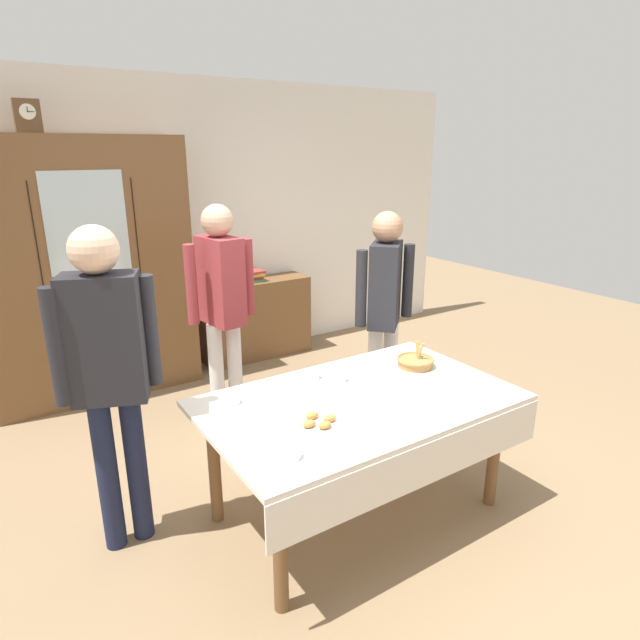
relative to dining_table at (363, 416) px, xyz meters
name	(u,v)px	position (x,y,z in m)	size (l,w,h in m)	color
ground_plane	(337,493)	(0.00, 0.24, -0.65)	(12.00, 12.00, 0.00)	#846B4C
back_wall	(179,228)	(0.00, 2.89, 0.70)	(6.40, 0.10, 2.70)	silver
dining_table	(363,416)	(0.00, 0.00, 0.00)	(1.73, 1.05, 0.74)	brown
wall_cabinet	(88,272)	(-0.90, 2.59, 0.44)	(1.67, 0.46, 2.18)	brown
mantel_clock	(27,116)	(-1.17, 2.59, 1.65)	(0.18, 0.11, 0.24)	brown
bookshelf_low	(256,319)	(0.65, 2.64, -0.25)	(1.13, 0.35, 0.81)	brown
book_stack	(254,275)	(0.65, 2.64, 0.21)	(0.17, 0.23, 0.11)	#3D754C
tea_cup_near_right	(292,455)	(-0.63, -0.30, 0.12)	(0.13, 0.13, 0.06)	white
tea_cup_far_left	(233,401)	(-0.63, 0.34, 0.12)	(0.13, 0.13, 0.06)	white
tea_cup_center	(313,375)	(-0.08, 0.39, 0.12)	(0.13, 0.13, 0.06)	silver
tea_cup_far_right	(340,378)	(0.03, 0.27, 0.12)	(0.13, 0.13, 0.06)	silver
bread_basket	(415,361)	(0.57, 0.20, 0.13)	(0.24, 0.24, 0.16)	#9E7542
pastry_plate	(319,423)	(-0.36, -0.10, 0.11)	(0.28, 0.28, 0.05)	white
spoon_mid_right	(391,375)	(0.35, 0.17, 0.10)	(0.12, 0.02, 0.01)	silver
spoon_far_right	(417,394)	(0.30, -0.11, 0.10)	(0.12, 0.02, 0.01)	silver
spoon_near_right	(370,390)	(0.11, 0.08, 0.10)	(0.12, 0.02, 0.01)	silver
person_behind_table_right	(222,296)	(-0.21, 1.42, 0.40)	(0.52, 0.39, 1.71)	silver
person_beside_shelf	(385,300)	(0.81, 0.80, 0.36)	(0.52, 0.39, 1.66)	silver
person_by_cabinet	(108,361)	(-1.20, 0.52, 0.42)	(0.52, 0.32, 1.74)	#191E38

